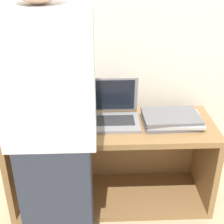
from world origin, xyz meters
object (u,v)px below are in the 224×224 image
object	(u,v)px
laptop_stack_right	(172,119)
person	(52,136)
laptop_open	(111,113)
laptop_stack_left	(50,117)

from	to	relation	value
laptop_stack_right	person	world-z (taller)	person
laptop_open	laptop_stack_right	distance (m)	0.37
laptop_open	laptop_stack_right	xyz separation A→B (m)	(0.37, -0.05, -0.02)
laptop_open	person	distance (m)	0.58
laptop_stack_left	person	world-z (taller)	person
laptop_open	person	bearing A→B (deg)	-120.50
laptop_stack_left	laptop_stack_right	distance (m)	0.74
laptop_stack_left	person	bearing A→B (deg)	-79.56
laptop_stack_right	person	xyz separation A→B (m)	(-0.65, -0.44, 0.17)
laptop_open	person	size ratio (longest dim) A/B	0.22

